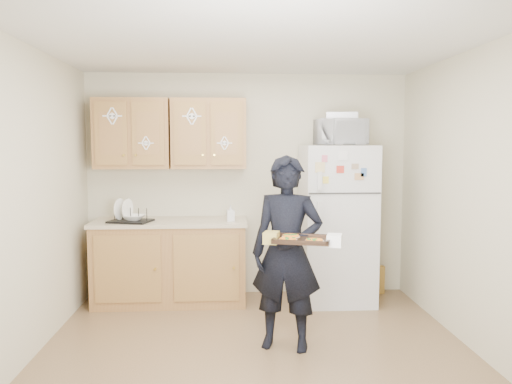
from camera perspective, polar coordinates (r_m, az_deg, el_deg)
floor at (r=4.23m, az=0.13°, el=-18.40°), size 3.60×3.60×0.00m
ceiling at (r=3.95m, az=0.14°, el=17.00°), size 3.60×3.60×0.00m
wall_back at (r=5.68m, az=-0.95°, el=0.80°), size 3.60×0.04×2.50m
wall_front at (r=2.12m, az=3.04°, el=-7.01°), size 3.60×0.04×2.50m
wall_left at (r=4.19m, az=-25.25°, el=-1.36°), size 0.04×3.60×2.50m
wall_right at (r=4.39m, az=24.32°, el=-1.05°), size 0.04×3.60×2.50m
refrigerator at (r=5.49m, az=9.20°, el=-3.64°), size 0.75×0.70×1.70m
base_cabinet at (r=5.53m, az=-9.72°, el=-8.02°), size 1.60×0.60×0.86m
countertop at (r=5.44m, az=-9.80°, el=-3.41°), size 1.64×0.64×0.04m
upper_cab_left at (r=5.57m, az=-13.91°, el=6.47°), size 0.80×0.33×0.75m
upper_cab_right at (r=5.48m, az=-5.40°, el=6.62°), size 0.80×0.33×0.75m
cereal_box at (r=5.99m, az=13.48°, el=-9.71°), size 0.20×0.07×0.32m
person at (r=4.18m, az=3.55°, el=-6.96°), size 0.68×0.54×1.62m
baking_tray at (r=3.88m, az=5.32°, el=-5.51°), size 0.50×0.42×0.04m
pizza_front_left at (r=3.82m, az=3.68°, el=-5.41°), size 0.14×0.14×0.02m
pizza_front_right at (r=3.80m, az=6.68°, el=-5.51°), size 0.14×0.14×0.02m
pizza_back_left at (r=3.96m, az=4.02°, el=-5.02°), size 0.14×0.14×0.02m
microwave at (r=5.38m, az=9.63°, el=6.75°), size 0.54×0.39×0.28m
foil_pan at (r=5.42m, az=9.75°, el=8.58°), size 0.36×0.28×0.07m
dish_rack at (r=5.39m, az=-14.15°, el=-2.48°), size 0.48×0.41×0.16m
bowl at (r=5.39m, az=-13.78°, el=-2.84°), size 0.26×0.26×0.05m
soap_bottle at (r=5.30m, az=-2.93°, el=-2.41°), size 0.09×0.09×0.17m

